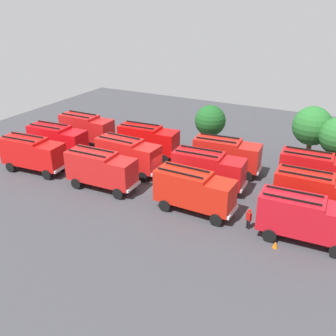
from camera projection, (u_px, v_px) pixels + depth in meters
ground_plane at (168, 180)px, 40.07m from camera, size 65.27×65.27×0.00m
fire_truck_0 at (33, 153)px, 41.32m from camera, size 7.37×3.21×3.88m
fire_truck_1 at (101, 168)px, 37.58m from camera, size 7.27×2.92×3.88m
fire_truck_2 at (194, 190)px, 33.47m from camera, size 7.26×2.90×3.88m
fire_truck_3 at (305, 217)px, 29.38m from camera, size 7.30×3.00×3.88m
fire_truck_4 at (57, 139)px, 45.13m from camera, size 7.32×3.07×3.88m
fire_truck_5 at (128, 154)px, 41.00m from camera, size 7.28×2.95×3.88m
fire_truck_6 at (208, 169)px, 37.55m from camera, size 7.31×3.03×3.88m
fire_truck_7 at (316, 192)px, 33.14m from camera, size 7.26×2.91×3.88m
fire_truck_8 at (87, 128)px, 49.07m from camera, size 7.21×2.76×3.88m
fire_truck_9 at (148, 139)px, 45.10m from camera, size 7.34×3.13×3.88m
fire_truck_10 at (227, 154)px, 41.02m from camera, size 7.36×3.19×3.88m
fire_truck_11 at (317, 170)px, 37.28m from camera, size 7.29×2.99×3.88m
firefighter_0 at (249, 218)px, 31.40m from camera, size 0.48×0.40×1.76m
tree_0 at (210, 121)px, 45.99m from camera, size 3.72×3.72×5.77m
tree_1 at (312, 126)px, 42.14m from camera, size 4.32×4.32×6.70m
traffic_cone_0 at (275, 245)px, 29.27m from camera, size 0.39×0.39×0.56m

